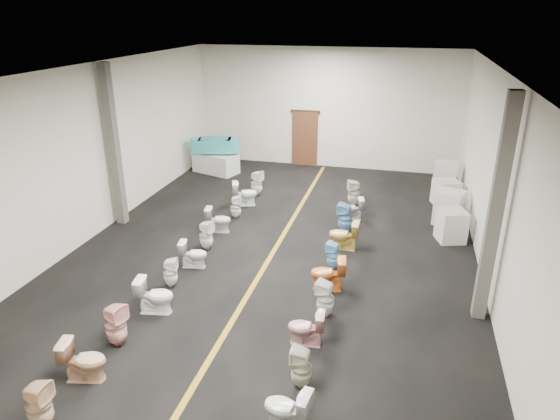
% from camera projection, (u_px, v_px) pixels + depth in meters
% --- Properties ---
extents(floor, '(16.00, 16.00, 0.00)m').
position_uv_depth(floor, '(271.00, 256.00, 12.54)').
color(floor, black).
rests_on(floor, ground).
extents(ceiling, '(16.00, 16.00, 0.00)m').
position_uv_depth(ceiling, '(270.00, 71.00, 10.86)').
color(ceiling, black).
rests_on(ceiling, ground).
extents(wall_back, '(10.00, 0.00, 10.00)m').
position_uv_depth(wall_back, '(326.00, 109.00, 18.89)').
color(wall_back, beige).
rests_on(wall_back, ground).
extents(wall_left, '(0.00, 16.00, 16.00)m').
position_uv_depth(wall_left, '(84.00, 156.00, 12.85)').
color(wall_left, beige).
rests_on(wall_left, ground).
extents(wall_right, '(0.00, 16.00, 16.00)m').
position_uv_depth(wall_right, '(498.00, 188.00, 10.55)').
color(wall_right, beige).
rests_on(wall_right, ground).
extents(aisle_stripe, '(0.12, 15.60, 0.01)m').
position_uv_depth(aisle_stripe, '(271.00, 256.00, 12.54)').
color(aisle_stripe, '#996D16').
rests_on(aisle_stripe, floor).
extents(back_door, '(1.00, 0.10, 2.10)m').
position_uv_depth(back_door, '(305.00, 139.00, 19.47)').
color(back_door, '#562D19').
rests_on(back_door, floor).
extents(door_frame, '(1.15, 0.08, 0.10)m').
position_uv_depth(door_frame, '(305.00, 111.00, 19.07)').
color(door_frame, '#331C11').
rests_on(door_frame, back_door).
extents(column_left, '(0.25, 0.25, 4.50)m').
position_uv_depth(column_left, '(114.00, 147.00, 13.69)').
color(column_left, '#59544C').
rests_on(column_left, floor).
extents(column_right, '(0.25, 0.25, 4.50)m').
position_uv_depth(column_right, '(495.00, 213.00, 9.26)').
color(column_right, '#59544C').
rests_on(column_right, floor).
extents(display_table, '(1.83, 1.31, 0.74)m').
position_uv_depth(display_table, '(216.00, 163.00, 18.80)').
color(display_table, silver).
rests_on(display_table, floor).
extents(bathtub, '(1.82, 0.95, 0.55)m').
position_uv_depth(bathtub, '(215.00, 145.00, 18.53)').
color(bathtub, teal).
rests_on(bathtub, display_table).
extents(appliance_crate_a, '(0.84, 0.84, 0.86)m').
position_uv_depth(appliance_crate_a, '(451.00, 226.00, 13.22)').
color(appliance_crate_a, beige).
rests_on(appliance_crate_a, floor).
extents(appliance_crate_b, '(0.92, 0.92, 0.98)m').
position_uv_depth(appliance_crate_b, '(449.00, 208.00, 14.25)').
color(appliance_crate_b, silver).
rests_on(appliance_crate_b, floor).
extents(appliance_crate_c, '(0.91, 0.91, 0.81)m').
position_uv_depth(appliance_crate_c, '(446.00, 193.00, 15.66)').
color(appliance_crate_c, beige).
rests_on(appliance_crate_c, floor).
extents(appliance_crate_d, '(0.81, 0.81, 1.05)m').
position_uv_depth(appliance_crate_d, '(445.00, 178.00, 16.64)').
color(appliance_crate_d, silver).
rests_on(appliance_crate_d, floor).
extents(toilet_left_1, '(0.39, 0.38, 0.82)m').
position_uv_depth(toilet_left_1, '(39.00, 405.00, 7.26)').
color(toilet_left_1, '#E3B389').
rests_on(toilet_left_1, floor).
extents(toilet_left_2, '(0.81, 0.57, 0.75)m').
position_uv_depth(toilet_left_2, '(84.00, 360.00, 8.24)').
color(toilet_left_2, tan).
rests_on(toilet_left_2, floor).
extents(toilet_left_3, '(0.48, 0.48, 0.86)m').
position_uv_depth(toilet_left_3, '(116.00, 325.00, 9.08)').
color(toilet_left_3, '#F6ABA3').
rests_on(toilet_left_3, floor).
extents(toilet_left_4, '(0.81, 0.54, 0.76)m').
position_uv_depth(toilet_left_4, '(155.00, 295.00, 10.09)').
color(toilet_left_4, white).
rests_on(toilet_left_4, floor).
extents(toilet_left_5, '(0.37, 0.36, 0.69)m').
position_uv_depth(toilet_left_5, '(170.00, 273.00, 11.04)').
color(toilet_left_5, white).
rests_on(toilet_left_5, floor).
extents(toilet_left_6, '(0.71, 0.48, 0.66)m').
position_uv_depth(toilet_left_6, '(193.00, 254.00, 11.90)').
color(toilet_left_6, white).
rests_on(toilet_left_6, floor).
extents(toilet_left_7, '(0.42, 0.42, 0.78)m').
position_uv_depth(toilet_left_7, '(206.00, 235.00, 12.76)').
color(toilet_left_7, white).
rests_on(toilet_left_7, floor).
extents(toilet_left_8, '(0.75, 0.50, 0.71)m').
position_uv_depth(toilet_left_8, '(218.00, 220.00, 13.78)').
color(toilet_left_8, silver).
rests_on(toilet_left_8, floor).
extents(toilet_left_9, '(0.39, 0.38, 0.69)m').
position_uv_depth(toilet_left_9, '(236.00, 207.00, 14.69)').
color(toilet_left_9, white).
rests_on(toilet_left_9, floor).
extents(toilet_left_10, '(0.87, 0.67, 0.78)m').
position_uv_depth(toilet_left_10, '(245.00, 194.00, 15.63)').
color(toilet_left_10, white).
rests_on(toilet_left_10, floor).
extents(toilet_left_11, '(0.47, 0.46, 0.84)m').
position_uv_depth(toilet_left_11, '(257.00, 183.00, 16.46)').
color(toilet_left_11, white).
rests_on(toilet_left_11, floor).
extents(toilet_right_1, '(0.76, 0.50, 0.73)m').
position_uv_depth(toilet_right_1, '(287.00, 409.00, 7.25)').
color(toilet_right_1, silver).
rests_on(toilet_right_1, floor).
extents(toilet_right_2, '(0.35, 0.35, 0.75)m').
position_uv_depth(toilet_right_2, '(301.00, 368.00, 8.07)').
color(toilet_right_2, beige).
rests_on(toilet_right_2, floor).
extents(toilet_right_3, '(0.70, 0.43, 0.69)m').
position_uv_depth(toilet_right_3, '(306.00, 328.00, 9.12)').
color(toilet_right_3, '#D09193').
rests_on(toilet_right_3, floor).
extents(toilet_right_4, '(0.42, 0.42, 0.79)m').
position_uv_depth(toilet_right_4, '(325.00, 299.00, 9.95)').
color(toilet_right_4, silver).
rests_on(toilet_right_4, floor).
extents(toilet_right_5, '(0.81, 0.54, 0.77)m').
position_uv_depth(toilet_right_5, '(328.00, 274.00, 10.90)').
color(toilet_right_5, orange).
rests_on(toilet_right_5, floor).
extents(toilet_right_6, '(0.39, 0.38, 0.68)m').
position_uv_depth(toilet_right_6, '(333.00, 256.00, 11.81)').
color(toilet_right_6, '#7FBBE4').
rests_on(toilet_right_6, floor).
extents(toilet_right_7, '(0.76, 0.43, 0.77)m').
position_uv_depth(toilet_right_7, '(344.00, 235.00, 12.76)').
color(toilet_right_7, '#E4BE52').
rests_on(toilet_right_7, floor).
extents(toilet_right_8, '(0.45, 0.45, 0.86)m').
position_uv_depth(toilet_right_8, '(345.00, 218.00, 13.70)').
color(toilet_right_8, '#679BCD').
rests_on(toilet_right_8, floor).
extents(toilet_right_9, '(0.71, 0.49, 0.66)m').
position_uv_depth(toilet_right_9, '(352.00, 209.00, 14.61)').
color(toilet_right_9, silver).
rests_on(toilet_right_9, floor).
extents(toilet_right_10, '(0.50, 0.50, 0.85)m').
position_uv_depth(toilet_right_10, '(354.00, 193.00, 15.56)').
color(toilet_right_10, beige).
rests_on(toilet_right_10, floor).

